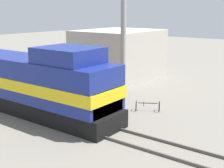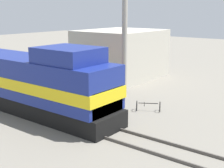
{
  "view_description": "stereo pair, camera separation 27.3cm",
  "coord_description": "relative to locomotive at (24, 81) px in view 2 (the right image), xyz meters",
  "views": [
    {
      "loc": [
        -12.76,
        -15.45,
        6.64
      ],
      "look_at": [
        1.2,
        -5.0,
        2.47
      ],
      "focal_mm": 50.0,
      "sensor_mm": 36.0,
      "label": 1
    },
    {
      "loc": [
        -12.6,
        -15.67,
        6.64
      ],
      "look_at": [
        1.2,
        -5.0,
        2.47
      ],
      "focal_mm": 50.0,
      "sensor_mm": 36.0,
      "label": 2
    }
  ],
  "objects": [
    {
      "name": "ground_plane",
      "position": [
        0.0,
        -1.63,
        -1.96
      ],
      "size": [
        120.0,
        120.0,
        0.0
      ],
      "primitive_type": "plane",
      "color": "slate"
    },
    {
      "name": "rail_near",
      "position": [
        -0.72,
        -1.63,
        -1.89
      ],
      "size": [
        0.08,
        43.34,
        0.15
      ],
      "primitive_type": "cube",
      "color": "#4C4742",
      "rests_on": "ground_plane"
    },
    {
      "name": "rail_far",
      "position": [
        0.72,
        -1.63,
        -1.89
      ],
      "size": [
        0.08,
        43.34,
        0.15
      ],
      "primitive_type": "cube",
      "color": "#4C4742",
      "rests_on": "ground_plane"
    },
    {
      "name": "locomotive",
      "position": [
        0.0,
        0.0,
        0.0
      ],
      "size": [
        3.14,
        16.17,
        4.55
      ],
      "color": "black",
      "rests_on": "ground_plane"
    },
    {
      "name": "utility_pole",
      "position": [
        6.6,
        -3.65,
        3.73
      ],
      "size": [
        1.8,
        0.41,
        11.27
      ],
      "color": "#9E998E",
      "rests_on": "ground_plane"
    },
    {
      "name": "vendor_umbrella",
      "position": [
        5.26,
        -1.69,
        0.28
      ],
      "size": [
        2.45,
        2.45,
        2.53
      ],
      "color": "#4C4C4C",
      "rests_on": "ground_plane"
    },
    {
      "name": "billboard_sign",
      "position": [
        4.15,
        0.8,
        0.41
      ],
      "size": [
        2.35,
        0.12,
        3.1
      ],
      "color": "#595959",
      "rests_on": "ground_plane"
    },
    {
      "name": "shrub_cluster",
      "position": [
        6.15,
        -0.93,
        -1.44
      ],
      "size": [
        1.04,
        1.04,
        1.04
      ],
      "primitive_type": "sphere",
      "color": "#236028",
      "rests_on": "ground_plane"
    },
    {
      "name": "person_bystander",
      "position": [
        3.11,
        -3.25,
        -1.03
      ],
      "size": [
        0.34,
        0.34,
        1.72
      ],
      "color": "#2D3347",
      "rests_on": "ground_plane"
    },
    {
      "name": "bicycle",
      "position": [
        4.02,
        -3.61,
        -1.58
      ],
      "size": [
        1.08,
        1.72,
        0.74
      ],
      "rotation": [
        0.0,
        0.0,
        2.91
      ],
      "color": "black",
      "rests_on": "ground_plane"
    },
    {
      "name": "bicycle_spare",
      "position": [
        4.69,
        -7.01,
        -1.61
      ],
      "size": [
        1.4,
        1.72,
        0.69
      ],
      "rotation": [
        0.0,
        0.0,
        -2.61
      ],
      "color": "black",
      "rests_on": "ground_plane"
    },
    {
      "name": "building_block_distant",
      "position": [
        12.38,
        0.89,
        0.38
      ],
      "size": [
        7.91,
        6.67,
        4.7
      ],
      "primitive_type": "cube",
      "color": "#B7B2A3",
      "rests_on": "ground_plane"
    }
  ]
}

